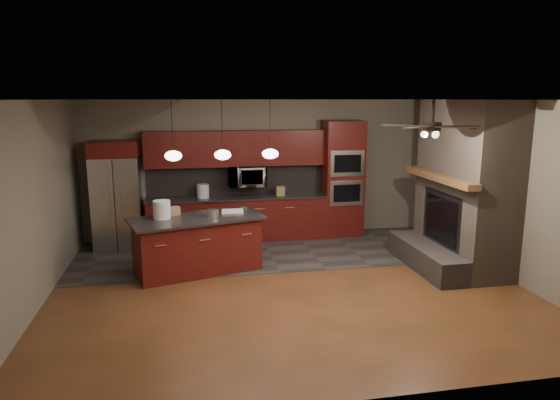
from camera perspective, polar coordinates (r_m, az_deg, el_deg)
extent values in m
plane|color=brown|center=(7.73, 0.95, -9.86)|extent=(7.00, 7.00, 0.00)
cube|color=white|center=(7.20, 1.02, 11.39)|extent=(7.00, 6.00, 0.02)
cube|color=#6C6556|center=(10.25, -2.47, 3.56)|extent=(7.00, 0.02, 2.80)
cube|color=#6C6556|center=(8.74, 24.06, 1.19)|extent=(0.02, 6.00, 2.80)
cube|color=#6C6556|center=(7.46, -26.36, -0.63)|extent=(0.02, 6.00, 2.80)
cube|color=#3A3734|center=(9.39, -1.32, -5.90)|extent=(7.00, 2.40, 0.01)
cube|color=brown|center=(8.85, 20.47, 1.58)|extent=(0.80, 2.00, 2.80)
cube|color=#3F3833|center=(8.81, 16.28, -6.23)|extent=(0.50, 2.00, 0.40)
cube|color=#2D2D30|center=(8.77, 18.08, -2.18)|extent=(0.05, 1.20, 0.95)
cube|color=black|center=(8.76, 17.94, -2.19)|extent=(0.02, 1.00, 0.75)
cube|color=brown|center=(8.58, 17.68, 2.49)|extent=(0.22, 2.10, 0.10)
cube|color=#54170F|center=(10.08, -4.85, -2.23)|extent=(3.55, 0.60, 0.86)
cube|color=black|center=(9.98, -4.89, 0.28)|extent=(3.59, 0.64, 0.04)
cube|color=black|center=(10.20, -5.09, 2.35)|extent=(3.55, 0.03, 0.60)
cube|color=#54170F|center=(9.96, -5.06, 5.90)|extent=(3.55, 0.35, 0.70)
cube|color=#54170F|center=(10.38, 7.12, 2.40)|extent=(0.80, 0.60, 2.38)
cube|color=silver|center=(10.13, 7.61, 0.79)|extent=(0.70, 0.03, 0.52)
cube|color=black|center=(10.11, 7.65, 0.77)|extent=(0.55, 0.02, 0.35)
cube|color=silver|center=(10.04, 7.71, 4.16)|extent=(0.70, 0.03, 0.52)
cube|color=black|center=(10.02, 7.74, 4.15)|extent=(0.55, 0.02, 0.35)
imported|color=silver|center=(9.98, -3.82, 2.75)|extent=(0.73, 0.41, 0.50)
cube|color=silver|center=(9.94, -18.08, -0.32)|extent=(0.88, 0.72, 1.75)
cube|color=#2D2D30|center=(9.58, -18.34, -0.76)|extent=(0.02, 0.02, 1.73)
cube|color=silver|center=(9.57, -18.96, -0.49)|extent=(0.03, 0.03, 0.88)
cube|color=silver|center=(9.55, -17.78, -0.44)|extent=(0.03, 0.03, 0.88)
cube|color=#54170F|center=(9.78, -18.46, 5.56)|extent=(0.88, 0.72, 0.30)
cube|color=#54170F|center=(8.34, -9.42, -5.19)|extent=(2.11, 1.32, 0.88)
cube|color=black|center=(8.23, -9.53, -2.12)|extent=(2.30, 1.50, 0.04)
cylinder|color=white|center=(8.22, -13.37, -1.08)|extent=(0.34, 0.34, 0.30)
cylinder|color=silver|center=(8.20, -7.69, -1.52)|extent=(0.21, 0.21, 0.12)
cube|color=white|center=(8.51, -5.45, -1.29)|extent=(0.38, 0.28, 0.04)
cube|color=#916B4A|center=(8.46, -12.15, -1.23)|extent=(0.25, 0.22, 0.13)
cylinder|color=silver|center=(9.91, -8.80, 1.01)|extent=(0.27, 0.27, 0.27)
cube|color=olive|center=(10.04, 0.03, 1.06)|extent=(0.17, 0.13, 0.19)
cylinder|color=black|center=(7.75, -12.24, 8.26)|extent=(0.01, 0.01, 0.78)
ellipsoid|color=white|center=(7.79, -12.10, 4.95)|extent=(0.26, 0.26, 0.16)
cylinder|color=black|center=(7.77, -6.65, 8.45)|extent=(0.01, 0.01, 0.78)
ellipsoid|color=white|center=(7.81, -6.57, 5.15)|extent=(0.26, 0.26, 0.16)
cylinder|color=black|center=(7.87, -1.13, 8.56)|extent=(0.01, 0.01, 0.78)
ellipsoid|color=white|center=(7.90, -1.12, 5.30)|extent=(0.26, 0.26, 0.16)
cylinder|color=black|center=(7.05, 17.10, 9.68)|extent=(0.04, 0.04, 0.30)
cylinder|color=black|center=(7.06, 17.00, 8.06)|extent=(0.24, 0.24, 0.12)
cube|color=black|center=(7.25, 19.69, 7.96)|extent=(0.60, 0.12, 0.01)
cube|color=black|center=(7.44, 16.51, 8.23)|extent=(0.30, 0.61, 0.01)
cube|color=black|center=(7.13, 13.95, 8.24)|extent=(0.56, 0.45, 0.01)
cube|color=black|center=(6.72, 15.55, 7.99)|extent=(0.56, 0.45, 0.01)
cube|color=black|center=(6.80, 19.31, 7.80)|extent=(0.30, 0.61, 0.01)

